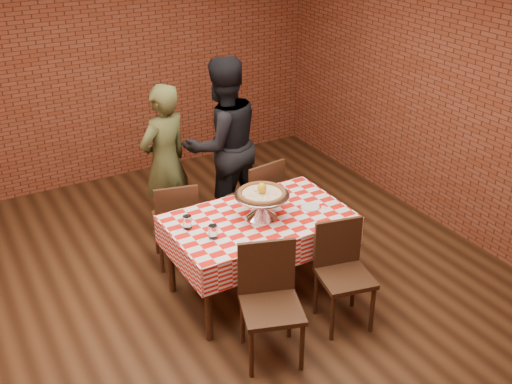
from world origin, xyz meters
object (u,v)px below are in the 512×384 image
pizza_stand (262,206)px  condiment_caddy (251,193)px  water_glass_right (187,222)px  diner_olive (165,162)px  chair_far_right (255,199)px  pizza (262,194)px  chair_near_right (345,278)px  table (259,255)px  diner_black (223,144)px  water_glass_left (213,232)px  chair_far_left (175,221)px  chair_near_left (272,308)px

pizza_stand → condiment_caddy: bearing=77.6°
water_glass_right → diner_olive: (0.30, 1.23, -0.01)m
condiment_caddy → chair_far_right: bearing=65.7°
pizza_stand → diner_olive: size_ratio=0.30×
pizza → chair_near_right: size_ratio=0.46×
water_glass_right → pizza: bearing=-12.4°
table → chair_near_right: 0.83m
pizza_stand → condiment_caddy: size_ratio=3.30×
condiment_caddy → diner_black: 0.98m
chair_near_right → condiment_caddy: bearing=118.2°
pizza_stand → water_glass_right: 0.64m
water_glass_left → diner_olive: diner_olive is taller
pizza_stand → chair_near_right: 0.91m
pizza_stand → chair_far_left: bearing=119.6°
water_glass_left → water_glass_right: 0.27m
pizza_stand → water_glass_left: 0.52m
diner_olive → diner_black: diner_black is taller
chair_far_left → pizza_stand: bearing=133.5°
water_glass_left → chair_near_left: (0.14, -0.67, -0.35)m
pizza → diner_black: bearing=77.7°
pizza_stand → water_glass_right: size_ratio=4.20×
condiment_caddy → chair_far_right: 0.71m
table → pizza: pizza is taller
chair_far_right → diner_olive: bearing=-45.9°
condiment_caddy → chair_near_right: (0.29, -1.04, -0.39)m
chair_near_left → pizza_stand: bearing=83.6°
diner_olive → pizza_stand: bearing=82.8°
chair_near_left → chair_far_left: chair_near_left is taller
chair_far_left → chair_far_right: size_ratio=0.97×
diner_olive → water_glass_left: bearing=62.3°
table → pizza_stand: pizza_stand is taller
pizza → chair_far_left: 1.09m
chair_near_left → chair_far_right: 1.76m
water_glass_right → chair_far_right: 1.27m
pizza → diner_black: size_ratio=0.23×
table → water_glass_left: water_glass_left is taller
pizza_stand → diner_olive: bearing=103.2°
table → diner_olive: bearing=102.3°
pizza → chair_far_left: pizza is taller
condiment_caddy → chair_far_left: size_ratio=0.16×
chair_far_left → diner_black: bearing=-134.9°
pizza_stand → pizza: 0.11m
water_glass_right → diner_olive: 1.27m
condiment_caddy → diner_olive: bearing=118.8°
chair_near_right → chair_far_left: bearing=130.6°
chair_near_left → chair_far_left: (-0.10, 1.60, -0.02)m
condiment_caddy → chair_far_left: bearing=145.0°
chair_near_left → table: bearing=85.5°
diner_olive → chair_far_right: bearing=121.5°
chair_near_right → diner_olive: diner_olive is taller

